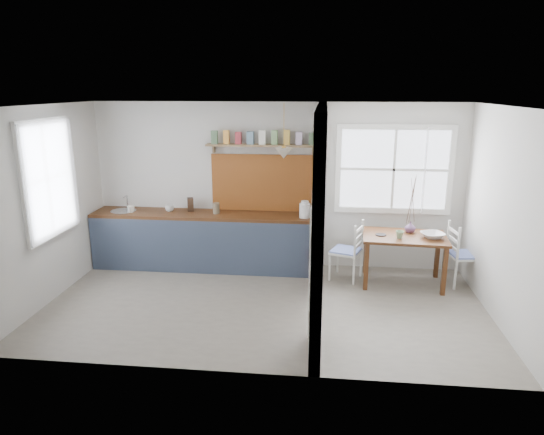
# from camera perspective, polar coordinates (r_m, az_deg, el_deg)

# --- Properties ---
(floor) EXTENTS (5.80, 3.20, 0.01)m
(floor) POSITION_cam_1_polar(r_m,az_deg,el_deg) (6.58, -0.90, -10.24)
(floor) COLOR gray
(floor) RESTS_ON ground
(ceiling) EXTENTS (5.80, 3.20, 0.01)m
(ceiling) POSITION_cam_1_polar(r_m,az_deg,el_deg) (5.95, -1.01, 13.03)
(ceiling) COLOR beige
(ceiling) RESTS_ON walls
(walls) EXTENTS (5.81, 3.21, 2.60)m
(walls) POSITION_cam_1_polar(r_m,az_deg,el_deg) (6.13, -0.95, 0.80)
(walls) COLOR beige
(walls) RESTS_ON floor
(partition) EXTENTS (0.12, 3.20, 2.60)m
(partition) POSITION_cam_1_polar(r_m,az_deg,el_deg) (6.11, 5.65, 2.13)
(partition) COLOR beige
(partition) RESTS_ON floor
(kitchen_window) EXTENTS (0.10, 1.16, 1.50)m
(kitchen_window) POSITION_cam_1_polar(r_m,az_deg,el_deg) (7.01, -25.00, 4.13)
(kitchen_window) COLOR white
(kitchen_window) RESTS_ON walls
(nook_window) EXTENTS (1.76, 0.10, 1.30)m
(nook_window) POSITION_cam_1_polar(r_m,az_deg,el_deg) (7.63, 14.14, 5.49)
(nook_window) COLOR white
(nook_window) RESTS_ON walls
(counter) EXTENTS (3.50, 0.60, 0.90)m
(counter) POSITION_cam_1_polar(r_m,az_deg,el_deg) (7.82, -7.96, -2.58)
(counter) COLOR brown
(counter) RESTS_ON floor
(sink) EXTENTS (0.40, 0.40, 0.02)m
(sink) POSITION_cam_1_polar(r_m,az_deg,el_deg) (8.10, -17.08, 0.68)
(sink) COLOR silver
(sink) RESTS_ON counter
(backsplash) EXTENTS (1.65, 0.03, 0.90)m
(backsplash) POSITION_cam_1_polar(r_m,az_deg,el_deg) (7.67, -1.02, 4.10)
(backsplash) COLOR #94501D
(backsplash) RESTS_ON walls
(shelf) EXTENTS (1.75, 0.20, 0.21)m
(shelf) POSITION_cam_1_polar(r_m,az_deg,el_deg) (7.49, -1.13, 8.93)
(shelf) COLOR olive
(shelf) RESTS_ON walls
(pendant_lamp) EXTENTS (0.26, 0.26, 0.16)m
(pendant_lamp) POSITION_cam_1_polar(r_m,az_deg,el_deg) (7.13, 1.39, 7.57)
(pendant_lamp) COLOR silver
(pendant_lamp) RESTS_ON ceiling
(utensil_rail) EXTENTS (0.02, 0.50, 0.02)m
(utensil_rail) POSITION_cam_1_polar(r_m,az_deg,el_deg) (6.93, 4.99, 3.70)
(utensil_rail) COLOR silver
(utensil_rail) RESTS_ON partition
(dining_table) EXTENTS (1.23, 0.87, 0.74)m
(dining_table) POSITION_cam_1_polar(r_m,az_deg,el_deg) (7.38, 15.15, -4.80)
(dining_table) COLOR brown
(dining_table) RESTS_ON floor
(chair_left) EXTENTS (0.53, 0.53, 0.90)m
(chair_left) POSITION_cam_1_polar(r_m,az_deg,el_deg) (7.35, 8.70, -3.83)
(chair_left) COLOR silver
(chair_left) RESTS_ON floor
(chair_right) EXTENTS (0.48, 0.48, 0.93)m
(chair_right) POSITION_cam_1_polar(r_m,az_deg,el_deg) (7.59, 21.74, -4.05)
(chair_right) COLOR silver
(chair_right) RESTS_ON floor
(kettle) EXTENTS (0.26, 0.23, 0.26)m
(kettle) POSITION_cam_1_polar(r_m,az_deg,el_deg) (7.33, 3.88, 0.99)
(kettle) COLOR white
(kettle) RESTS_ON counter
(mug_a) EXTENTS (0.13, 0.13, 0.11)m
(mug_a) POSITION_cam_1_polar(r_m,az_deg,el_deg) (7.95, -16.24, 0.97)
(mug_a) COLOR white
(mug_a) RESTS_ON counter
(mug_b) EXTENTS (0.17, 0.17, 0.11)m
(mug_b) POSITION_cam_1_polar(r_m,az_deg,el_deg) (7.86, -11.94, 1.08)
(mug_b) COLOR silver
(mug_b) RESTS_ON counter
(knife_block) EXTENTS (0.13, 0.15, 0.21)m
(knife_block) POSITION_cam_1_polar(r_m,az_deg,el_deg) (7.83, -9.57, 1.52)
(knife_block) COLOR #472E1E
(knife_block) RESTS_ON counter
(jar) EXTENTS (0.13, 0.13, 0.17)m
(jar) POSITION_cam_1_polar(r_m,az_deg,el_deg) (7.61, -6.58, 1.09)
(jar) COLOR #72644B
(jar) RESTS_ON counter
(towel_magenta) EXTENTS (0.02, 0.03, 0.52)m
(towel_magenta) POSITION_cam_1_polar(r_m,az_deg,el_deg) (7.35, 4.56, -5.17)
(towel_magenta) COLOR #CD2957
(towel_magenta) RESTS_ON counter
(towel_orange) EXTENTS (0.02, 0.03, 0.55)m
(towel_orange) POSITION_cam_1_polar(r_m,az_deg,el_deg) (7.32, 4.55, -5.46)
(towel_orange) COLOR #EF550C
(towel_orange) RESTS_ON counter
(bowl) EXTENTS (0.40, 0.40, 0.08)m
(bowl) POSITION_cam_1_polar(r_m,az_deg,el_deg) (7.25, 18.38, -1.99)
(bowl) COLOR silver
(bowl) RESTS_ON dining_table
(table_cup) EXTENTS (0.13, 0.13, 0.11)m
(table_cup) POSITION_cam_1_polar(r_m,az_deg,el_deg) (7.10, 14.79, -1.95)
(table_cup) COLOR gray
(table_cup) RESTS_ON dining_table
(plate) EXTENTS (0.16, 0.16, 0.01)m
(plate) POSITION_cam_1_polar(r_m,az_deg,el_deg) (7.19, 12.68, -1.99)
(plate) COLOR black
(plate) RESTS_ON dining_table
(vase) EXTENTS (0.18, 0.18, 0.16)m
(vase) POSITION_cam_1_polar(r_m,az_deg,el_deg) (7.41, 15.95, -1.09)
(vase) COLOR #543759
(vase) RESTS_ON dining_table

